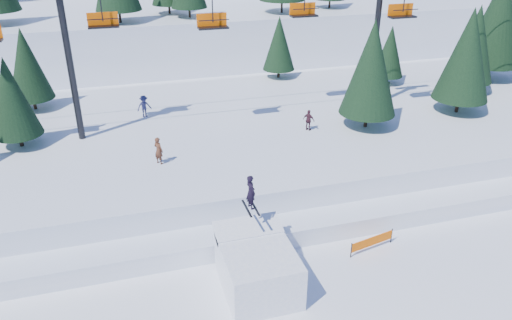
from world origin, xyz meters
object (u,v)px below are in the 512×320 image
object	(u,v)px
chairlift	(214,30)
banner_far	(434,202)
banner_near	(372,241)
jump_kicker	(257,266)

from	to	relation	value
chairlift	banner_far	bearing A→B (deg)	-46.47
banner_near	chairlift	bearing A→B (deg)	110.45
jump_kicker	banner_near	world-z (taller)	jump_kicker
banner_near	banner_far	world-z (taller)	same
chairlift	banner_near	size ratio (longest dim) A/B	16.70
chairlift	banner_near	world-z (taller)	chairlift
jump_kicker	banner_near	bearing A→B (deg)	9.78
jump_kicker	banner_far	world-z (taller)	jump_kicker
jump_kicker	chairlift	xyz separation A→B (m)	(1.48, 15.46, 8.07)
chairlift	jump_kicker	bearing A→B (deg)	-95.47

